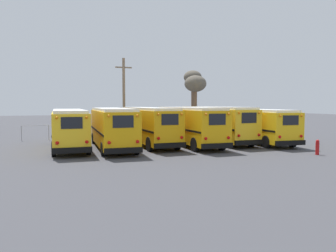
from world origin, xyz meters
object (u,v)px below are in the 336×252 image
object	(u,v)px
school_bus_0	(69,127)
school_bus_1	(112,127)
bare_tree_0	(195,85)
bare_tree_1	(193,79)
fire_hydrant	(317,147)
school_bus_2	(147,124)
school_bus_4	(215,123)
school_bus_3	(188,124)
school_bus_5	(253,124)
utility_pole	(124,96)

from	to	relation	value
school_bus_0	school_bus_1	size ratio (longest dim) A/B	0.97
school_bus_0	bare_tree_0	world-z (taller)	bare_tree_0
bare_tree_1	fire_hydrant	size ratio (longest dim) A/B	7.81
school_bus_1	school_bus_2	size ratio (longest dim) A/B	0.93
school_bus_4	fire_hydrant	distance (m)	9.59
school_bus_3	school_bus_5	bearing A→B (deg)	1.49
school_bus_3	school_bus_4	xyz separation A→B (m)	(3.17, 1.30, 0.00)
school_bus_1	school_bus_0	bearing A→B (deg)	165.86
school_bus_1	school_bus_2	world-z (taller)	school_bus_2
school_bus_0	school_bus_3	bearing A→B (deg)	-4.67
school_bus_2	school_bus_4	bearing A→B (deg)	-1.32
school_bus_0	fire_hydrant	size ratio (longest dim) A/B	9.45
school_bus_1	bare_tree_0	size ratio (longest dim) A/B	1.42
school_bus_3	bare_tree_1	size ratio (longest dim) A/B	1.27
school_bus_1	school_bus_2	xyz separation A→B (m)	(3.18, 1.47, 0.03)
school_bus_4	fire_hydrant	size ratio (longest dim) A/B	10.24
bare_tree_0	fire_hydrant	xyz separation A→B (m)	(-0.22, -21.03, -5.31)
school_bus_2	bare_tree_0	xyz separation A→B (m)	(9.62, 11.87, 4.12)
school_bus_0	fire_hydrant	xyz separation A→B (m)	(15.75, -8.49, -1.12)
utility_pole	fire_hydrant	size ratio (longest dim) A/B	8.13
school_bus_4	bare_tree_0	distance (m)	13.11
school_bus_4	bare_tree_0	xyz separation A→B (m)	(3.27, 12.01, 4.11)
school_bus_3	fire_hydrant	xyz separation A→B (m)	(6.23, -7.71, -1.20)
school_bus_1	bare_tree_1	size ratio (longest dim) A/B	1.25
bare_tree_1	fire_hydrant	world-z (taller)	bare_tree_1
school_bus_1	school_bus_4	size ratio (longest dim) A/B	0.95
school_bus_2	bare_tree_1	distance (m)	19.51
school_bus_2	school_bus_5	distance (m)	9.61
school_bus_1	utility_pole	bearing A→B (deg)	73.94
school_bus_3	bare_tree_0	size ratio (longest dim) A/B	1.45
school_bus_0	utility_pole	world-z (taller)	utility_pole
school_bus_3	bare_tree_1	xyz separation A→B (m)	(7.59, 16.89, 5.13)
school_bus_3	bare_tree_1	bearing A→B (deg)	65.80
fire_hydrant	bare_tree_1	bearing A→B (deg)	86.84
school_bus_4	school_bus_0	bearing A→B (deg)	-177.63
school_bus_2	utility_pole	bearing A→B (deg)	91.39
school_bus_0	school_bus_4	size ratio (longest dim) A/B	0.92
school_bus_2	bare_tree_1	xyz separation A→B (m)	(10.76, 15.44, 5.14)
school_bus_0	school_bus_2	bearing A→B (deg)	6.05
utility_pole	school_bus_2	bearing A→B (deg)	-88.61
school_bus_0	bare_tree_0	xyz separation A→B (m)	(15.97, 12.54, 4.19)
school_bus_0	school_bus_2	world-z (taller)	school_bus_2
school_bus_5	fire_hydrant	size ratio (longest dim) A/B	10.58
school_bus_1	school_bus_3	size ratio (longest dim) A/B	0.98
bare_tree_0	utility_pole	bearing A→B (deg)	-162.74
school_bus_5	utility_pole	world-z (taller)	utility_pole
utility_pole	fire_hydrant	bearing A→B (deg)	-61.84
bare_tree_0	school_bus_4	bearing A→B (deg)	-105.24
bare_tree_0	fire_hydrant	bearing A→B (deg)	-90.59
fire_hydrant	school_bus_1	bearing A→B (deg)	148.57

